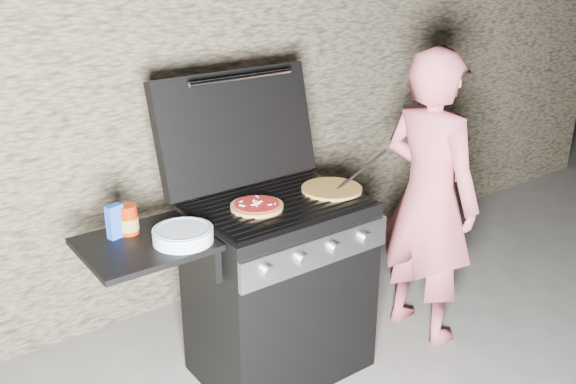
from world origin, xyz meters
TOP-DOWN VIEW (x-y plane):
  - ground at (0.00, 0.00)m, footprint 50.00×50.00m
  - stone_wall at (0.00, 1.05)m, footprint 8.00×0.35m
  - gas_grill at (-0.25, 0.00)m, footprint 1.34×0.79m
  - pizza_topped at (-0.12, 0.00)m, footprint 0.28×0.28m
  - pizza_plain at (0.29, -0.03)m, footprint 0.31×0.31m
  - sauce_jar at (-0.69, 0.11)m, footprint 0.08×0.08m
  - blue_carton at (-0.74, 0.10)m, footprint 0.07×0.05m
  - plate_stack at (-0.54, -0.09)m, footprint 0.27×0.27m
  - person at (0.83, -0.17)m, footprint 0.42×0.60m
  - tongs at (0.49, 0.00)m, footprint 0.50×0.16m

SIDE VIEW (x-z plane):
  - ground at x=0.00m, z-range 0.00..0.00m
  - gas_grill at x=-0.25m, z-range 0.00..0.91m
  - person at x=0.83m, z-range 0.00..1.58m
  - stone_wall at x=0.00m, z-range 0.00..1.80m
  - pizza_plain at x=0.29m, z-range 0.91..0.93m
  - pizza_topped at x=-0.12m, z-range 0.91..0.94m
  - plate_stack at x=-0.54m, z-range 0.90..0.96m
  - tongs at x=0.49m, z-range 0.91..1.01m
  - sauce_jar at x=-0.69m, z-range 0.90..1.03m
  - blue_carton at x=-0.74m, z-range 0.90..1.05m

